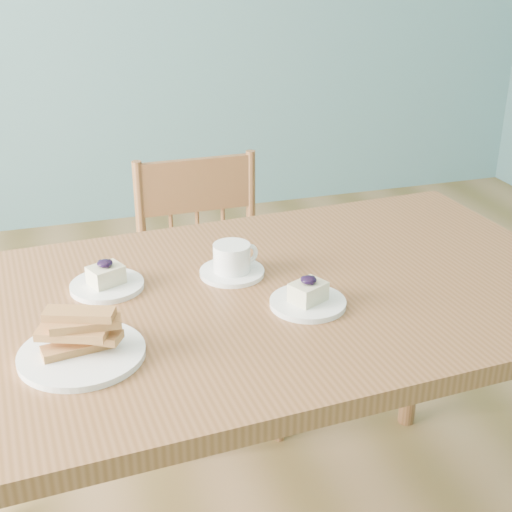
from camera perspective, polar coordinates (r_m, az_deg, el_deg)
The scene contains 7 objects.
room at distance 1.49m, azimuth -0.60°, elevation 17.75°, with size 5.01×5.01×2.71m.
dining_table at distance 1.61m, azimuth 0.10°, elevation -5.40°, with size 1.55×0.95×0.80m.
dining_chair at distance 2.30m, azimuth -3.77°, elevation -3.33°, with size 0.41×0.39×0.89m.
cheesecake_plate_near at distance 1.51m, azimuth 4.18°, elevation -3.38°, with size 0.16×0.16×0.07m.
cheesecake_plate_far at distance 1.61m, azimuth -11.86°, elevation -1.97°, with size 0.16×0.16×0.07m.
coffee_cup at distance 1.63m, azimuth -1.90°, elevation -0.46°, with size 0.15×0.15×0.07m.
biscotti_plate at distance 1.37m, azimuth -13.85°, elevation -6.81°, with size 0.24×0.24×0.09m.
Camera 1 is at (-0.43, -1.42, 1.53)m, focal length 50.00 mm.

